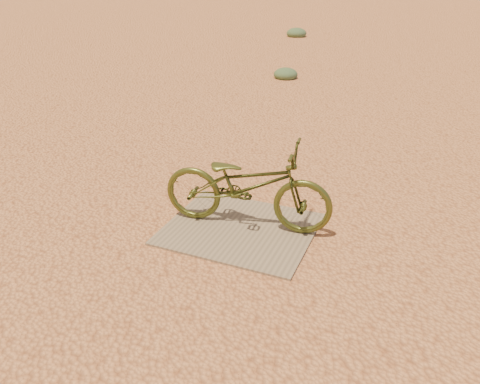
% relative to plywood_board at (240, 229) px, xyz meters
% --- Properties ---
extents(ground, '(120.00, 120.00, 0.00)m').
position_rel_plywood_board_xyz_m(ground, '(-0.55, -0.03, -0.01)').
color(ground, tan).
rests_on(ground, ground).
extents(plywood_board, '(1.38, 1.17, 0.02)m').
position_rel_plywood_board_xyz_m(plywood_board, '(0.00, 0.00, 0.00)').
color(plywood_board, '#817059').
rests_on(plywood_board, ground).
extents(bicycle, '(1.67, 0.77, 0.84)m').
position_rel_plywood_board_xyz_m(bicycle, '(0.04, 0.08, 0.43)').
color(bicycle, '#434A1B').
rests_on(bicycle, plywood_board).
extents(kale_a, '(0.52, 0.52, 0.29)m').
position_rel_plywood_board_xyz_m(kale_a, '(-1.58, 6.29, -0.01)').
color(kale_a, '#4C6444').
rests_on(kale_a, ground).
extents(kale_c, '(0.67, 0.67, 0.37)m').
position_rel_plywood_board_xyz_m(kale_c, '(-3.16, 12.33, -0.01)').
color(kale_c, '#4C6444').
rests_on(kale_c, ground).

